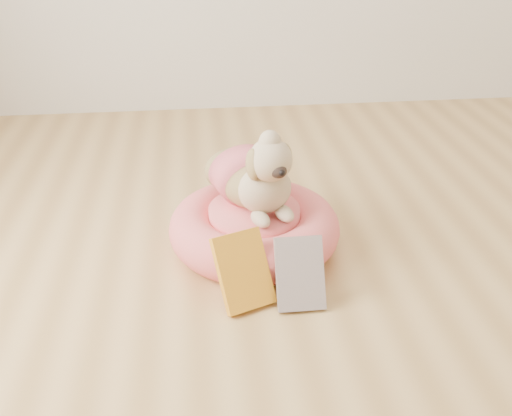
{
  "coord_description": "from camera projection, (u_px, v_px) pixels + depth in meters",
  "views": [
    {
      "loc": [
        -0.54,
        -0.85,
        1.06
      ],
      "look_at": [
        -0.36,
        0.75,
        0.17
      ],
      "focal_mm": 40.0,
      "sensor_mm": 36.0,
      "label": 1
    }
  ],
  "objects": [
    {
      "name": "pet_bed",
      "position": [
        254.0,
        228.0,
        1.92
      ],
      "size": [
        0.57,
        0.57,
        0.15
      ],
      "color": "#FC6362",
      "rests_on": "floor"
    },
    {
      "name": "dog",
      "position": [
        254.0,
        162.0,
        1.84
      ],
      "size": [
        0.41,
        0.49,
        0.31
      ],
      "primitive_type": null,
      "rotation": [
        0.0,
        0.0,
        0.33
      ],
      "color": "brown",
      "rests_on": "pet_bed"
    },
    {
      "name": "book_yellow",
      "position": [
        243.0,
        271.0,
        1.65
      ],
      "size": [
        0.19,
        0.19,
        0.21
      ],
      "primitive_type": "cube",
      "rotation": [
        -0.55,
        0.0,
        0.36
      ],
      "color": "yellow",
      "rests_on": "floor"
    },
    {
      "name": "book_white",
      "position": [
        300.0,
        273.0,
        1.65
      ],
      "size": [
        0.14,
        0.13,
        0.19
      ],
      "primitive_type": "cube",
      "rotation": [
        -0.55,
        0.0,
        0.0
      ],
      "color": "white",
      "rests_on": "floor"
    }
  ]
}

